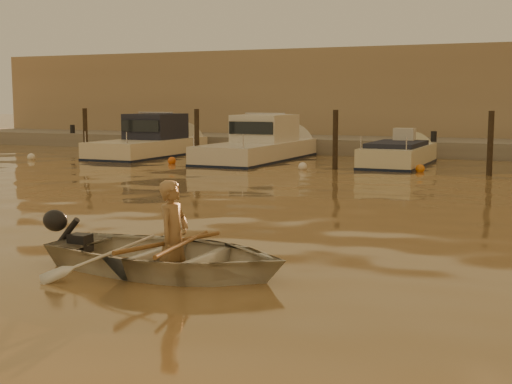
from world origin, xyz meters
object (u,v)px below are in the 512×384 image
at_px(moored_boat_1, 148,141).
at_px(moored_boat_2, 258,144).
at_px(person, 173,238).
at_px(dinghy, 167,255).
at_px(waterfront_building, 419,98).
at_px(moored_boat_3, 398,159).

bearing_deg(moored_boat_1, moored_boat_2, 0.00).
xyz_separation_m(person, moored_boat_1, (-11.20, 17.06, 0.14)).
height_order(dinghy, person, person).
distance_m(person, moored_boat_1, 20.41).
xyz_separation_m(dinghy, moored_boat_2, (-6.11, 17.06, 0.38)).
bearing_deg(moored_boat_2, waterfront_building, 69.95).
height_order(dinghy, waterfront_building, waterfront_building).
distance_m(person, waterfront_building, 28.21).
xyz_separation_m(moored_boat_1, moored_boat_2, (4.98, 0.00, 0.00)).
bearing_deg(dinghy, moored_boat_2, 20.87).
distance_m(moored_boat_2, waterfront_building, 11.84).
distance_m(dinghy, person, 0.26).
xyz_separation_m(dinghy, waterfront_building, (-2.10, 28.06, 2.16)).
bearing_deg(waterfront_building, moored_boat_1, -129.29).
bearing_deg(waterfront_building, moored_boat_3, -82.42).
height_order(moored_boat_1, moored_boat_2, same).
xyz_separation_m(moored_boat_2, moored_boat_3, (5.48, 0.00, -0.40)).
bearing_deg(moored_boat_2, person, -69.99).
bearing_deg(moored_boat_1, dinghy, -56.96).
xyz_separation_m(dinghy, person, (0.10, -0.00, 0.24)).
xyz_separation_m(dinghy, moored_boat_1, (-11.10, 17.06, 0.38)).
relative_size(dinghy, moored_boat_3, 0.63).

